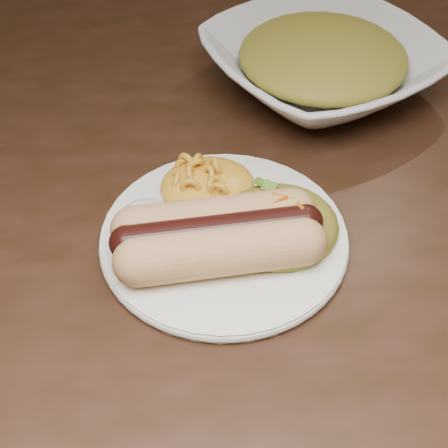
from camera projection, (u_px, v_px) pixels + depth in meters
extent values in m
cube|color=#391D16|center=(124.00, 182.00, 0.61)|extent=(1.60, 0.90, 0.04)
cylinder|color=white|center=(224.00, 237.00, 0.52)|extent=(0.27, 0.27, 0.01)
cylinder|color=tan|center=(221.00, 251.00, 0.48)|extent=(0.13, 0.04, 0.04)
cylinder|color=tan|center=(214.00, 221.00, 0.50)|extent=(0.13, 0.04, 0.04)
cylinder|color=#41110D|center=(218.00, 232.00, 0.49)|extent=(0.14, 0.03, 0.03)
ellipsoid|color=yellow|center=(208.00, 176.00, 0.54)|extent=(0.10, 0.10, 0.03)
ellipsoid|color=silver|center=(146.00, 217.00, 0.51)|extent=(0.06, 0.06, 0.03)
ellipsoid|color=#9E5112|center=(278.00, 220.00, 0.51)|extent=(0.10, 0.10, 0.04)
imported|color=white|center=(322.00, 65.00, 0.67)|extent=(0.31, 0.31, 0.06)
ellipsoid|color=#9E5112|center=(324.00, 47.00, 0.65)|extent=(0.21, 0.21, 0.04)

